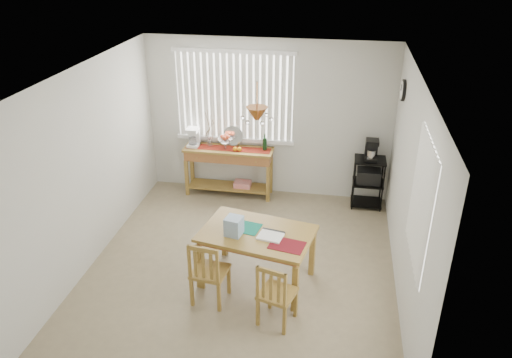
% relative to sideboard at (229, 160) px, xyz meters
% --- Properties ---
extents(ground, '(4.00, 4.50, 0.01)m').
position_rel_sideboard_xyz_m(ground, '(0.61, -2.02, -0.63)').
color(ground, gray).
extents(room_shell, '(4.20, 4.70, 2.70)m').
position_rel_sideboard_xyz_m(room_shell, '(0.61, -2.01, 1.07)').
color(room_shell, beige).
rests_on(room_shell, ground).
extents(sideboard, '(1.48, 0.42, 0.83)m').
position_rel_sideboard_xyz_m(sideboard, '(0.00, 0.00, 0.00)').
color(sideboard, olive).
rests_on(sideboard, ground).
extents(sideboard_items, '(1.40, 0.35, 0.64)m').
position_rel_sideboard_xyz_m(sideboard_items, '(-0.26, 0.02, 0.34)').
color(sideboard_items, maroon).
rests_on(sideboard_items, sideboard).
extents(wire_cart, '(0.49, 0.39, 0.83)m').
position_rel_sideboard_xyz_m(wire_cart, '(2.28, -0.02, -0.13)').
color(wire_cart, black).
rests_on(wire_cart, ground).
extents(cart_items, '(0.19, 0.23, 0.34)m').
position_rel_sideboard_xyz_m(cart_items, '(2.28, -0.01, 0.36)').
color(cart_items, black).
rests_on(cart_items, wire_cart).
extents(dining_table, '(1.49, 1.11, 0.72)m').
position_rel_sideboard_xyz_m(dining_table, '(0.86, -2.27, 0.02)').
color(dining_table, olive).
rests_on(dining_table, ground).
extents(table_items, '(1.03, 0.67, 0.23)m').
position_rel_sideboard_xyz_m(table_items, '(0.71, -2.36, 0.19)').
color(table_items, '#157863').
rests_on(table_items, dining_table).
extents(chair_left, '(0.44, 0.44, 0.87)m').
position_rel_sideboard_xyz_m(chair_left, '(0.37, -2.77, -0.20)').
color(chair_left, olive).
rests_on(chair_left, ground).
extents(chair_right, '(0.47, 0.47, 0.83)m').
position_rel_sideboard_xyz_m(chair_right, '(1.21, -3.01, -0.22)').
color(chair_right, olive).
rests_on(chair_right, ground).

